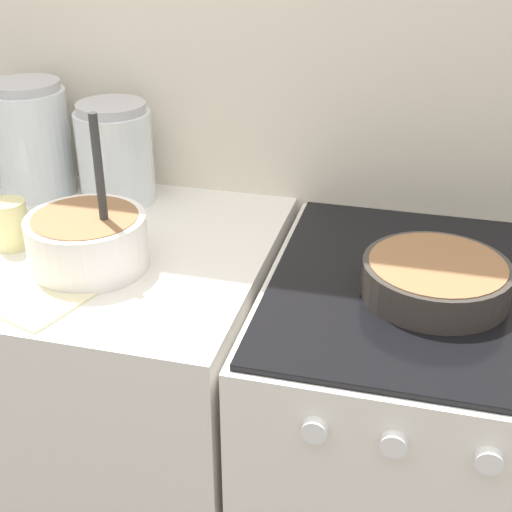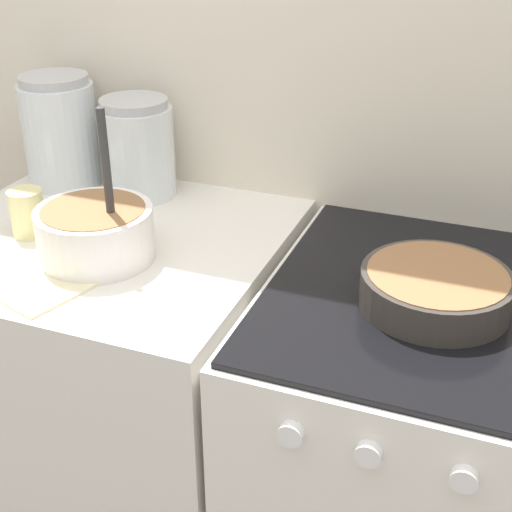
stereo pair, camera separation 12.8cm
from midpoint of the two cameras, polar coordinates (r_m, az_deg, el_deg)
wall_back at (r=1.57m, az=7.90°, el=14.64°), size 4.43×0.05×2.40m
countertop_cabinet at (r=1.74m, az=-8.51°, el=-11.93°), size 0.71×0.66×0.90m
stove at (r=1.59m, az=15.73°, el=-17.54°), size 0.67×0.68×0.90m
mixing_bowl at (r=1.38m, az=-10.15°, el=2.00°), size 0.22×0.22×0.30m
baking_pan at (r=1.27m, az=17.02°, el=-2.57°), size 0.26×0.26×0.06m
storage_jar_left at (r=1.74m, az=-13.29°, el=9.13°), size 0.17×0.17×0.26m
storage_jar_middle at (r=1.65m, az=-7.24°, el=8.01°), size 0.17×0.17×0.22m
tin_can at (r=1.51m, az=-15.54°, el=3.29°), size 0.07×0.07×0.10m
recipe_page at (r=1.36m, az=-13.33°, el=-1.37°), size 0.27×0.30×0.01m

